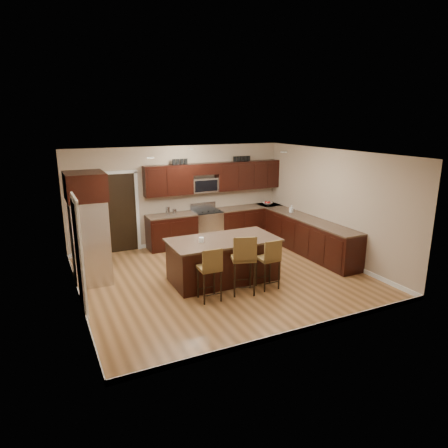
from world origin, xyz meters
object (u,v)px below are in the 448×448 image
stool_mid (244,258)px  refrigerator (89,227)px  stool_left (210,268)px  stool_right (270,258)px  range (207,226)px  island (223,261)px

stool_mid → refrigerator: 3.32m
stool_left → stool_right: stool_left is taller
range → stool_left: 3.73m
range → stool_right: bearing=-91.5°
stool_right → island: bearing=126.7°
range → stool_left: size_ratio=1.04×
stool_left → stool_mid: size_ratio=0.88×
island → stool_mid: stool_mid is taller
range → refrigerator: (-3.30, -1.45, 0.74)m
island → stool_mid: bearing=-86.8°
stool_left → refrigerator: bearing=135.5°
stool_right → refrigerator: 3.82m
stool_mid → refrigerator: (-2.61, 2.00, 0.44)m
stool_left → stool_right: (1.31, 0.00, -0.01)m
refrigerator → stool_right: bearing=-31.9°
refrigerator → island: bearing=-24.2°
range → stool_left: (-1.40, -3.45, 0.20)m
stool_left → island: bearing=53.5°
stool_mid → refrigerator: refrigerator is taller
stool_right → range: bearing=87.8°
range → stool_left: range is taller
stool_right → refrigerator: bearing=147.5°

